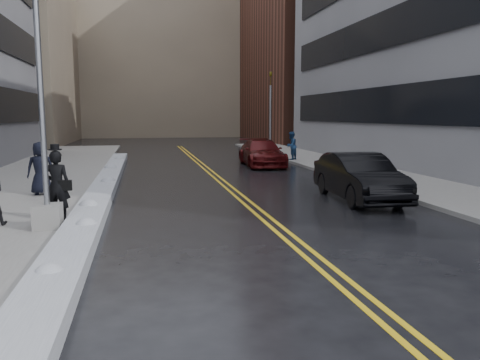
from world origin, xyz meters
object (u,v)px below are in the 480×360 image
pedestrian_east (291,146)px  car_maroon (262,153)px  fire_hydrant (360,167)px  pedestrian_c (41,168)px  car_black (359,177)px  pedestrian_fedora (57,186)px  lamppost (43,133)px  traffic_signal (270,109)px

pedestrian_east → car_maroon: size_ratio=0.34×
fire_hydrant → pedestrian_c: 13.76m
pedestrian_east → car_black: pedestrian_east is taller
car_maroon → fire_hydrant: bearing=-61.2°
pedestrian_fedora → pedestrian_c: pedestrian_fedora is taller
fire_hydrant → car_black: (-2.59, -5.27, 0.27)m
car_black → lamppost: bearing=-161.2°
pedestrian_c → pedestrian_east: 16.71m
car_black → car_maroon: 11.59m
lamppost → traffic_signal: bearing=61.8°
car_black → car_maroon: car_black is taller
pedestrian_c → lamppost: bearing=91.3°
lamppost → fire_hydrant: 14.81m
lamppost → pedestrian_fedora: 1.69m
car_black → traffic_signal: bearing=86.9°
fire_hydrant → car_black: size_ratio=0.15×
pedestrian_fedora → car_black: bearing=-163.5°
traffic_signal → car_black: 19.55m
fire_hydrant → lamppost: bearing=-147.0°
lamppost → pedestrian_fedora: bearing=83.5°
pedestrian_fedora → pedestrian_c: size_ratio=1.00×
car_maroon → pedestrian_c: bearing=-136.7°
fire_hydrant → pedestrian_fedora: (-12.20, -7.13, 0.55)m
fire_hydrant → pedestrian_fedora: size_ratio=0.39×
car_black → car_maroon: bearing=95.7°
traffic_signal → car_maroon: bearing=-108.8°
lamppost → pedestrian_fedora: lamppost is taller
lamppost → car_maroon: size_ratio=1.44×
traffic_signal → pedestrian_east: 6.34m
lamppost → traffic_signal: size_ratio=1.27×
traffic_signal → pedestrian_east: (-0.23, -5.88, -2.36)m
pedestrian_east → car_black: 13.52m
pedestrian_fedora → pedestrian_east: (11.47, 15.24, -0.06)m
pedestrian_fedora → car_maroon: bearing=-118.6°
fire_hydrant → pedestrian_c: size_ratio=0.39×
traffic_signal → car_black: bearing=-96.2°
fire_hydrant → traffic_signal: 14.30m
fire_hydrant → car_maroon: (-3.11, 6.30, 0.22)m
pedestrian_east → car_black: (-1.87, -13.39, -0.22)m
pedestrian_c → pedestrian_east: size_ratio=1.06×
fire_hydrant → car_black: bearing=-116.2°
traffic_signal → pedestrian_c: 21.25m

